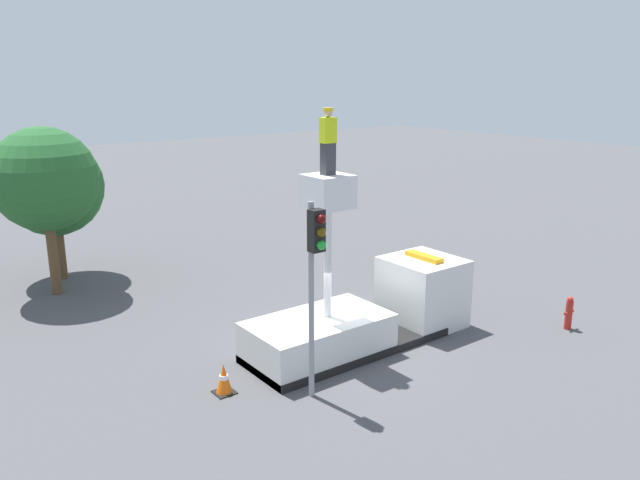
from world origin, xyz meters
name	(u,v)px	position (x,y,z in m)	size (l,w,h in m)	color
ground_plane	(347,348)	(0.00, 0.00, 0.00)	(120.00, 120.00, 0.00)	#4C4C4F
bucket_truck	(368,313)	(0.78, 0.00, 0.94)	(7.25, 2.31, 5.21)	black
worker	(328,141)	(-0.74, 0.00, 6.09)	(0.40, 0.26, 1.75)	#38383D
traffic_light_pole	(315,263)	(-2.49, -1.76, 3.51)	(0.34, 0.57, 4.95)	gray
fire_hydrant	(569,313)	(6.49, -3.08, 0.53)	(0.46, 0.22, 1.07)	#B2231E
traffic_cone_rear	(224,379)	(-4.17, -0.18, 0.38)	(0.51, 0.51, 0.79)	black
tree_left_bg	(44,180)	(-5.49, 10.12, 4.22)	(3.68, 3.68, 6.08)	brown
tree_right_bg	(53,187)	(-4.80, 11.86, 3.63)	(3.73, 3.73, 5.51)	brown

